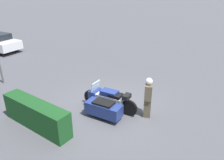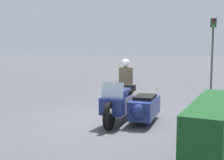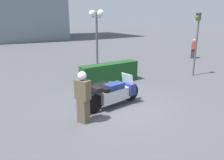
% 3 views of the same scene
% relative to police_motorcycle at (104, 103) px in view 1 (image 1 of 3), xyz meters
% --- Properties ---
extents(ground_plane, '(160.00, 160.00, 0.00)m').
position_rel_police_motorcycle_xyz_m(ground_plane, '(0.11, -0.47, -0.48)').
color(ground_plane, '#4C4C51').
extents(police_motorcycle, '(2.56, 1.34, 1.18)m').
position_rel_police_motorcycle_xyz_m(police_motorcycle, '(0.00, 0.00, 0.00)').
color(police_motorcycle, black).
rests_on(police_motorcycle, ground).
extents(officer_rider, '(0.45, 0.54, 1.70)m').
position_rel_police_motorcycle_xyz_m(officer_rider, '(-1.54, -0.85, 0.42)').
color(officer_rider, brown).
rests_on(officer_rider, ground).
extents(hedge_bush_curbside, '(3.15, 0.63, 1.04)m').
position_rel_police_motorcycle_xyz_m(hedge_bush_curbside, '(1.51, 2.23, 0.04)').
color(hedge_bush_curbside, '#19471E').
rests_on(hedge_bush_curbside, ground).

